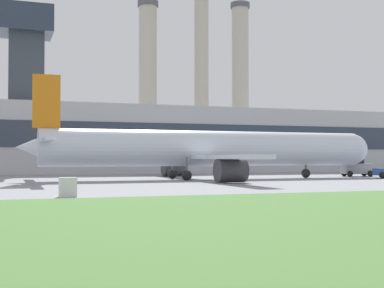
% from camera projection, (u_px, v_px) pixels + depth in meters
% --- Properties ---
extents(ground_plane, '(400.00, 400.00, 0.00)m').
position_uv_depth(ground_plane, '(210.00, 181.00, 49.15)').
color(ground_plane, gray).
extents(terminal_building, '(87.38, 10.96, 22.21)m').
position_uv_depth(terminal_building, '(132.00, 137.00, 75.94)').
color(terminal_building, '#B2B2B7').
rests_on(terminal_building, ground_plane).
extents(smokestack_left, '(4.09, 4.09, 33.00)m').
position_uv_depth(smokestack_left, '(148.00, 84.00, 104.80)').
color(smokestack_left, '#B2A899').
rests_on(smokestack_left, ground_plane).
extents(smokestack_right, '(3.22, 3.22, 36.67)m').
position_uv_depth(smokestack_right, '(201.00, 76.00, 106.03)').
color(smokestack_right, '#B2A899').
rests_on(smokestack_right, ground_plane).
extents(smokestack_far, '(3.91, 3.91, 33.68)m').
position_uv_depth(smokestack_far, '(240.00, 85.00, 108.41)').
color(smokestack_far, '#B2A899').
rests_on(smokestack_far, ground_plane).
extents(airplane, '(36.91, 29.99, 9.67)m').
position_uv_depth(airplane, '(207.00, 149.00, 53.17)').
color(airplane, silver).
rests_on(airplane, ground_plane).
extents(pushback_tug, '(3.71, 2.72, 1.98)m').
position_uv_depth(pushback_tug, '(357.00, 169.00, 60.86)').
color(pushback_tug, gray).
rests_on(pushback_tug, ground_plane).
extents(utility_cabinet, '(0.94, 0.58, 1.06)m').
position_uv_depth(utility_cabinet, '(68.00, 187.00, 29.05)').
color(utility_cabinet, silver).
rests_on(utility_cabinet, ground_plane).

